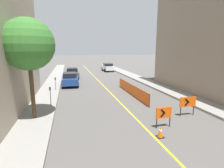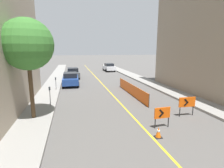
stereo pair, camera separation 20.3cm
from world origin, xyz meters
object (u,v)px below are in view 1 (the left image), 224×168
Objects in this scene: parked_car_curb_mid at (72,73)px; parking_meter_far_curb at (55,81)px; arrow_barricade_primary at (164,114)px; traffic_cone_fifth at (160,132)px; parked_car_curb_far at (108,67)px; street_tree_left_near at (28,45)px; arrow_barricade_secondary at (188,103)px; parking_meter_near_curb at (50,92)px; parked_car_curb_near at (70,79)px.

parking_meter_far_curb is at bearing -104.75° from parked_car_curb_mid.
arrow_barricade_primary is 0.89× the size of parking_meter_far_curb.
parking_meter_far_curb reaches higher than traffic_cone_fifth.
parked_car_curb_far is 0.74× the size of street_tree_left_near.
parked_car_curb_far is at bearing 81.18° from arrow_barricade_primary.
arrow_barricade_secondary is 9.61m from parking_meter_near_curb.
arrow_barricade_secondary is (3.17, 2.20, 0.63)m from traffic_cone_fifth.
parked_car_curb_near is at bearing -122.63° from parked_car_curb_far.
parked_car_curb_mid is at bearing 80.74° from street_tree_left_near.
arrow_barricade_primary is 8.56m from street_tree_left_near.
parked_car_curb_mid is 2.99× the size of parking_meter_near_curb.
traffic_cone_fifth is 3.91m from arrow_barricade_secondary.
traffic_cone_fifth is at bearing -129.32° from arrow_barricade_primary.
parked_car_curb_mid and parked_car_curb_far have the same top height.
parked_car_curb_far is (3.41, 27.25, 0.53)m from traffic_cone_fifth.
parked_car_curb_mid is 10.38m from parked_car_curb_far.
street_tree_left_near is at bearing 149.61° from traffic_cone_fifth.
arrow_barricade_secondary reaches higher than arrow_barricade_primary.
arrow_barricade_secondary is at bearing 23.68° from arrow_barricade_primary.
traffic_cone_fifth is at bearing -73.20° from parked_car_curb_near.
arrow_barricade_secondary reaches higher than traffic_cone_fifth.
arrow_barricade_secondary is at bearing -9.33° from street_tree_left_near.
arrow_barricade_primary is at bearing -98.26° from parked_car_curb_far.
traffic_cone_fifth is 0.46× the size of arrow_barricade_primary.
parked_car_curb_far is 3.29× the size of parking_meter_far_curb.
parked_car_curb_near is 8.38m from parking_meter_near_curb.
arrow_barricade_primary is 19.39m from parked_car_curb_mid.
parked_car_curb_far reaches higher than arrow_barricade_primary.
parking_meter_near_curb is at bearing -100.01° from parked_car_curb_mid.
street_tree_left_near reaches higher than traffic_cone_fifth.
parking_meter_near_curb reaches higher than traffic_cone_fifth.
parking_meter_near_curb reaches higher than parked_car_curb_mid.
parking_meter_far_curb is (-1.48, -2.82, 0.32)m from parked_car_curb_near.
traffic_cone_fifth is at bearing -99.54° from parked_car_curb_far.
street_tree_left_near is (-6.45, 3.78, 4.29)m from traffic_cone_fifth.
parking_meter_near_curb is 4.07m from street_tree_left_near.
arrow_barricade_secondary is (2.45, 1.23, 0.08)m from arrow_barricade_primary.
parking_meter_near_curb is (-1.48, -8.24, 0.40)m from parked_car_curb_near.
parking_meter_near_curb is 5.43m from parking_meter_far_curb.
parked_car_curb_near is (-7.36, 11.99, -0.10)m from arrow_barricade_secondary.
street_tree_left_near reaches higher than parking_meter_far_curb.
parked_car_curb_near is 5.64m from parked_car_curb_mid.
parking_meter_near_curb reaches higher than parking_meter_far_curb.
street_tree_left_near is at bearing -95.80° from parking_meter_far_curb.
parked_car_curb_near is (-4.19, 14.19, 0.53)m from traffic_cone_fifth.
parking_meter_near_curb is at bearing -90.00° from parking_meter_far_curb.
parking_meter_near_curb is 0.25× the size of street_tree_left_near.
parked_car_curb_near is (-4.91, 13.22, -0.02)m from arrow_barricade_primary.
parking_meter_near_curb is at bearing 70.45° from street_tree_left_near.
parking_meter_far_curb is (-5.68, 11.38, 0.85)m from traffic_cone_fifth.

